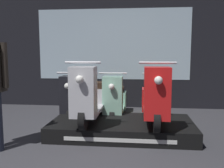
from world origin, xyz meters
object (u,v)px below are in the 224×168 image
scooter_display_left (90,97)px  scooter_display_right (154,99)px  scooter_backrow_1 (115,100)px  scooter_backrow_0 (77,99)px  scooter_backrow_2 (154,101)px

scooter_display_left → scooter_display_right: size_ratio=1.00×
scooter_display_right → scooter_backrow_1: 1.28m
scooter_display_right → scooter_backrow_0: bearing=145.7°
scooter_backrow_2 → scooter_display_left: bearing=-137.0°
scooter_backrow_1 → scooter_backrow_2: bearing=0.0°
scooter_backrow_0 → scooter_backrow_2: size_ratio=1.00×
scooter_display_left → scooter_backrow_0: 1.16m
scooter_backrow_0 → scooter_backrow_2: 1.58m
scooter_backrow_2 → scooter_backrow_0: bearing=180.0°
scooter_backrow_1 → scooter_backrow_2: (0.79, 0.00, 0.00)m
scooter_backrow_1 → scooter_display_left: bearing=-107.1°
scooter_display_left → scooter_backrow_0: (-0.47, 1.03, -0.23)m
scooter_display_right → scooter_backrow_1: (-0.72, 1.03, -0.23)m
scooter_display_left → scooter_backrow_2: (1.11, 1.03, -0.23)m
scooter_backrow_0 → scooter_backrow_1: 0.79m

